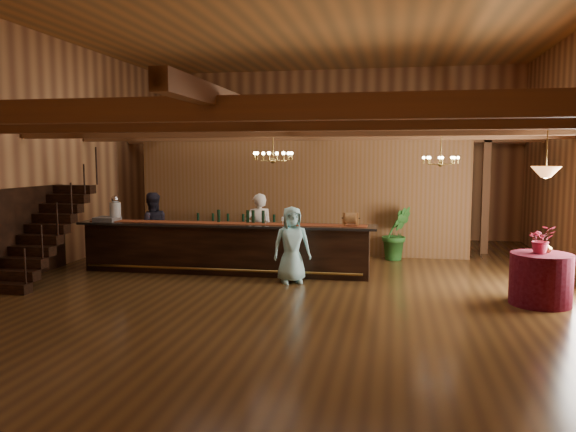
% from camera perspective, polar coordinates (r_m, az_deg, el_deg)
% --- Properties ---
extents(floor, '(14.00, 14.00, 0.00)m').
position_cam_1_polar(floor, '(12.07, 0.80, -6.73)').
color(floor, '#563819').
rests_on(floor, ground).
extents(ceiling, '(14.00, 14.00, 0.00)m').
position_cam_1_polar(ceiling, '(12.11, 0.84, 19.56)').
color(ceiling, '#AF7238').
rests_on(ceiling, wall_back).
extents(wall_back, '(12.00, 0.10, 5.50)m').
position_cam_1_polar(wall_back, '(18.71, 4.53, 6.27)').
color(wall_back, '#B17B49').
rests_on(wall_back, floor).
extents(wall_front, '(12.00, 0.10, 5.50)m').
position_cam_1_polar(wall_front, '(5.02, -13.12, 6.83)').
color(wall_front, '#B17B49').
rests_on(wall_front, floor).
extents(wall_left, '(0.10, 14.00, 5.50)m').
position_cam_1_polar(wall_left, '(14.10, -24.10, 5.85)').
color(wall_left, '#B17B49').
rests_on(wall_left, floor).
extents(beam_grid, '(11.90, 13.90, 0.39)m').
position_cam_1_polar(beam_grid, '(12.29, 1.24, 8.71)').
color(beam_grid, brown).
rests_on(beam_grid, wall_left).
extents(support_posts, '(9.20, 10.20, 3.20)m').
position_cam_1_polar(support_posts, '(11.33, 0.38, 0.63)').
color(support_posts, brown).
rests_on(support_posts, floor).
extents(partition_wall, '(9.00, 0.18, 3.10)m').
position_cam_1_polar(partition_wall, '(15.35, 1.22, 1.86)').
color(partition_wall, brown).
rests_on(partition_wall, floor).
extents(staircase, '(1.00, 2.80, 2.00)m').
position_cam_1_polar(staircase, '(13.29, -23.64, -1.68)').
color(staircase, black).
rests_on(staircase, floor).
extents(backroom_boxes, '(4.10, 0.60, 1.10)m').
position_cam_1_polar(backroom_boxes, '(17.39, 2.97, -1.04)').
color(backroom_boxes, black).
rests_on(backroom_boxes, floor).
extents(tasting_bar, '(6.91, 0.96, 1.16)m').
position_cam_1_polar(tasting_bar, '(12.99, -6.41, -3.23)').
color(tasting_bar, black).
rests_on(tasting_bar, floor).
extents(beverage_dispenser, '(0.26, 0.26, 0.60)m').
position_cam_1_polar(beverage_dispenser, '(13.95, -17.15, 0.71)').
color(beverage_dispenser, silver).
rests_on(beverage_dispenser, tasting_bar).
extents(glass_rack_tray, '(0.50, 0.50, 0.10)m').
position_cam_1_polar(glass_rack_tray, '(13.95, -17.90, -0.29)').
color(glass_rack_tray, gray).
rests_on(glass_rack_tray, tasting_bar).
extents(raffle_drum, '(0.34, 0.24, 0.30)m').
position_cam_1_polar(raffle_drum, '(12.33, 6.40, -0.24)').
color(raffle_drum, '#A6743C').
rests_on(raffle_drum, tasting_bar).
extents(bar_bottle_0, '(0.07, 0.07, 0.30)m').
position_cam_1_polar(bar_bottle_0, '(13.07, -7.05, -0.01)').
color(bar_bottle_0, black).
rests_on(bar_bottle_0, tasting_bar).
extents(bar_bottle_1, '(0.07, 0.07, 0.30)m').
position_cam_1_polar(bar_bottle_1, '(12.89, -4.11, -0.06)').
color(bar_bottle_1, black).
rests_on(bar_bottle_1, tasting_bar).
extents(bar_bottle_2, '(0.07, 0.07, 0.30)m').
position_cam_1_polar(bar_bottle_2, '(12.86, -3.56, -0.08)').
color(bar_bottle_2, black).
rests_on(bar_bottle_2, tasting_bar).
extents(bar_bottle_3, '(0.07, 0.07, 0.30)m').
position_cam_1_polar(bar_bottle_3, '(12.80, -2.54, -0.10)').
color(bar_bottle_3, black).
rests_on(bar_bottle_3, tasting_bar).
extents(backbar_shelf, '(3.01, 0.67, 0.84)m').
position_cam_1_polar(backbar_shelf, '(15.41, -4.56, -2.37)').
color(backbar_shelf, black).
rests_on(backbar_shelf, floor).
extents(round_table, '(1.08, 1.08, 0.93)m').
position_cam_1_polar(round_table, '(11.17, 24.29, -5.86)').
color(round_table, maroon).
rests_on(round_table, floor).
extents(chandelier_left, '(0.80, 0.80, 0.67)m').
position_cam_1_polar(chandelier_left, '(11.48, -1.53, 6.12)').
color(chandelier_left, '#A4843E').
rests_on(chandelier_left, beam_grid).
extents(chandelier_right, '(0.80, 0.80, 0.76)m').
position_cam_1_polar(chandelier_right, '(13.36, 15.26, 5.51)').
color(chandelier_right, '#A4843E').
rests_on(chandelier_right, beam_grid).
extents(pendant_lamp, '(0.52, 0.52, 0.90)m').
position_cam_1_polar(pendant_lamp, '(10.96, 24.73, 4.10)').
color(pendant_lamp, '#A4843E').
rests_on(pendant_lamp, beam_grid).
extents(bartender, '(0.77, 0.64, 1.80)m').
position_cam_1_polar(bartender, '(13.48, -2.97, -1.51)').
color(bartender, white).
rests_on(bartender, floor).
extents(staff_second, '(1.09, 1.02, 1.79)m').
position_cam_1_polar(staff_second, '(14.30, -13.66, -1.25)').
color(staff_second, '#242331').
rests_on(staff_second, floor).
extents(guest, '(0.93, 0.77, 1.63)m').
position_cam_1_polar(guest, '(11.88, 0.39, -2.94)').
color(guest, '#A3E8ED').
rests_on(guest, floor).
extents(floor_plant, '(0.95, 0.88, 1.40)m').
position_cam_1_polar(floor_plant, '(14.78, 10.98, -1.73)').
color(floor_plant, '#245B1E').
rests_on(floor_plant, floor).
extents(table_flowers, '(0.50, 0.45, 0.51)m').
position_cam_1_polar(table_flowers, '(11.07, 24.33, -2.17)').
color(table_flowers, '#A52642').
rests_on(table_flowers, round_table).
extents(table_vase, '(0.17, 0.17, 0.29)m').
position_cam_1_polar(table_vase, '(11.22, 24.82, -2.66)').
color(table_vase, '#A4843E').
rests_on(table_vase, round_table).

